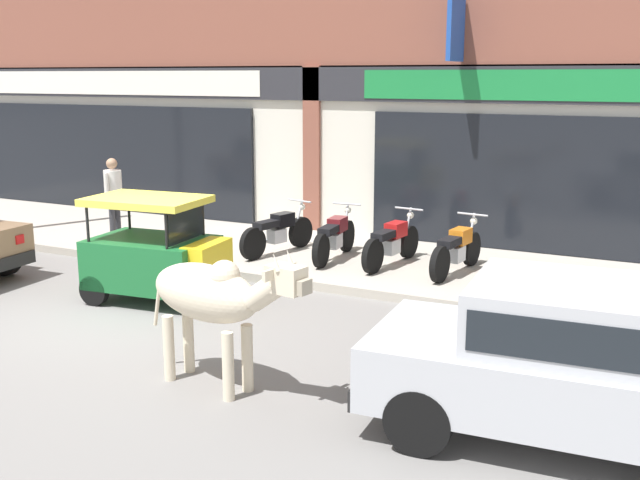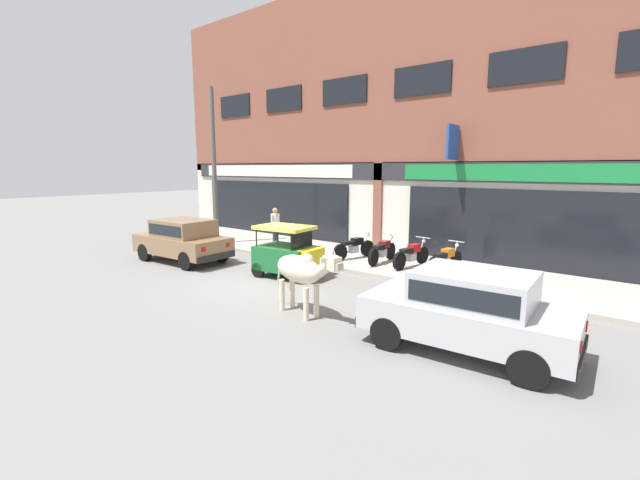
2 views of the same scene
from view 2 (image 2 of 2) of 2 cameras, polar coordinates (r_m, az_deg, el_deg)
name	(u,v)px [view 2 (image 2 of 2)]	position (r m, az deg, el deg)	size (l,w,h in m)	color
ground_plane	(269,282)	(12.28, -6.83, -5.54)	(90.00, 90.00, 0.00)	slate
sidewalk	(350,257)	(15.21, 4.06, -2.27)	(19.00, 3.57, 0.14)	#A8A093
shop_building	(384,121)	(16.68, 8.50, 15.42)	(23.00, 1.40, 10.20)	brown
cow	(301,270)	(9.27, -2.50, -4.08)	(2.14, 0.78, 1.61)	beige
car_0	(183,238)	(15.33, -17.84, 0.21)	(3.68, 1.79, 1.46)	black
car_1	(469,307)	(7.91, 19.23, -8.48)	(3.69, 1.83, 1.46)	black
auto_rickshaw	(288,255)	(12.60, -4.26, -2.03)	(2.04, 1.33, 1.52)	black
motorcycle_0	(354,247)	(14.59, 4.57, -0.96)	(0.66, 1.79, 0.88)	black
motorcycle_1	(382,251)	(14.07, 8.33, -1.43)	(0.52, 1.81, 0.88)	black
motorcycle_2	(412,255)	(13.61, 12.11, -1.92)	(0.54, 1.81, 0.88)	black
motorcycle_3	(445,260)	(13.12, 16.35, -2.53)	(0.54, 1.81, 0.88)	black
pedestrian	(275,224)	(15.93, -5.97, 2.09)	(0.32, 0.49, 1.60)	#2D2D33
utility_pole	(214,167)	(17.79, -13.93, 9.41)	(0.18, 0.18, 6.16)	#595651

